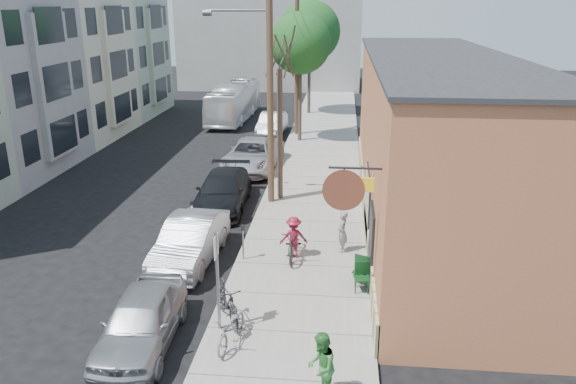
# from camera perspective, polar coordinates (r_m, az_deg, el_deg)

# --- Properties ---
(ground) EXTENTS (120.00, 120.00, 0.00)m
(ground) POSITION_cam_1_polar(r_m,az_deg,el_deg) (19.67, -11.19, -7.15)
(ground) COLOR black
(sidewalk) EXTENTS (4.50, 58.00, 0.15)m
(sidewalk) POSITION_cam_1_polar(r_m,az_deg,el_deg) (29.15, 2.99, 2.00)
(sidewalk) COLOR gray
(sidewalk) RESTS_ON ground
(cafe_building) EXTENTS (6.60, 20.20, 6.61)m
(cafe_building) POSITION_cam_1_polar(r_m,az_deg,el_deg) (22.75, 14.42, 5.03)
(cafe_building) COLOR #AF6541
(cafe_building) RESTS_ON ground
(apartment_row) EXTENTS (6.30, 32.00, 9.00)m
(apartment_row) POSITION_cam_1_polar(r_m,az_deg,el_deg) (35.63, -23.96, 10.80)
(apartment_row) COLOR #A6B69A
(apartment_row) RESTS_ON ground
(end_cap_building) EXTENTS (18.00, 8.00, 12.00)m
(end_cap_building) POSITION_cam_1_polar(r_m,az_deg,el_deg) (59.40, -1.68, 16.40)
(end_cap_building) COLOR #989894
(end_cap_building) RESTS_ON ground
(sign_post) EXTENTS (0.07, 0.45, 2.80)m
(sign_post) POSITION_cam_1_polar(r_m,az_deg,el_deg) (14.82, -7.20, -8.04)
(sign_post) COLOR slate
(sign_post) RESTS_ON sidewalk
(parking_meter_near) EXTENTS (0.14, 0.14, 1.24)m
(parking_meter_near) POSITION_cam_1_polar(r_m,az_deg,el_deg) (19.00, -4.60, -4.53)
(parking_meter_near) COLOR slate
(parking_meter_near) RESTS_ON sidewalk
(parking_meter_far) EXTENTS (0.14, 0.14, 1.24)m
(parking_meter_far) POSITION_cam_1_polar(r_m,az_deg,el_deg) (26.67, -1.54, 2.46)
(parking_meter_far) COLOR slate
(parking_meter_far) RESTS_ON sidewalk
(utility_pole_near) EXTENTS (3.57, 0.28, 10.00)m
(utility_pole_near) POSITION_cam_1_polar(r_m,az_deg,el_deg) (23.50, -1.99, 11.26)
(utility_pole_near) COLOR #503A28
(utility_pole_near) RESTS_ON sidewalk
(utility_pole_far) EXTENTS (1.80, 0.28, 10.00)m
(utility_pole_far) POSITION_cam_1_polar(r_m,az_deg,el_deg) (36.65, 0.90, 13.88)
(utility_pole_far) COLOR #503A28
(utility_pole_far) RESTS_ON sidewalk
(tree_bare) EXTENTS (0.24, 0.24, 5.71)m
(tree_bare) POSITION_cam_1_polar(r_m,az_deg,el_deg) (24.31, -0.83, 5.77)
(tree_bare) COLOR #44392C
(tree_bare) RESTS_ON sidewalk
(tree_leafy_mid) EXTENTS (3.71, 3.71, 7.81)m
(tree_leafy_mid) POSITION_cam_1_polar(r_m,az_deg,el_deg) (34.80, 1.25, 14.85)
(tree_leafy_mid) COLOR #44392C
(tree_leafy_mid) RESTS_ON sidewalk
(tree_leafy_far) EXTENTS (4.62, 4.62, 8.50)m
(tree_leafy_far) POSITION_cam_1_polar(r_m,az_deg,el_deg) (43.99, 2.22, 15.99)
(tree_leafy_far) COLOR #44392C
(tree_leafy_far) RESTS_ON sidewalk
(patio_chair_a) EXTENTS (0.66, 0.66, 0.88)m
(patio_chair_a) POSITION_cam_1_polar(r_m,az_deg,el_deg) (17.65, 7.47, -7.96)
(patio_chair_a) COLOR #103A17
(patio_chair_a) RESTS_ON sidewalk
(patio_chair_b) EXTENTS (0.59, 0.59, 0.88)m
(patio_chair_b) POSITION_cam_1_polar(r_m,az_deg,el_deg) (17.24, 7.52, -8.64)
(patio_chair_b) COLOR #103A17
(patio_chair_b) RESTS_ON sidewalk
(patron_grey) EXTENTS (0.39, 0.56, 1.47)m
(patron_grey) POSITION_cam_1_polar(r_m,az_deg,el_deg) (19.65, 5.53, -4.05)
(patron_grey) COLOR gray
(patron_grey) RESTS_ON sidewalk
(patron_green) EXTENTS (0.67, 0.83, 1.62)m
(patron_green) POSITION_cam_1_polar(r_m,az_deg,el_deg) (12.78, 3.36, -17.32)
(patron_green) COLOR #327D32
(patron_green) RESTS_ON sidewalk
(cyclist) EXTENTS (1.04, 0.72, 1.47)m
(cyclist) POSITION_cam_1_polar(r_m,az_deg,el_deg) (19.14, 0.57, -4.61)
(cyclist) COLOR maroon
(cyclist) RESTS_ON sidewalk
(cyclist_bike) EXTENTS (0.73, 2.06, 1.08)m
(cyclist_bike) POSITION_cam_1_polar(r_m,az_deg,el_deg) (19.21, 0.57, -5.14)
(cyclist_bike) COLOR black
(cyclist_bike) RESTS_ON sidewalk
(parked_bike_a) EXTENTS (1.39, 1.93, 1.15)m
(parked_bike_a) POSITION_cam_1_polar(r_m,az_deg,el_deg) (15.64, -6.20, -11.08)
(parked_bike_a) COLOR black
(parked_bike_a) RESTS_ON sidewalk
(parked_bike_b) EXTENTS (0.90, 1.78, 0.89)m
(parked_bike_b) POSITION_cam_1_polar(r_m,az_deg,el_deg) (14.75, -5.76, -13.66)
(parked_bike_b) COLOR slate
(parked_bike_b) RESTS_ON sidewalk
(car_0) EXTENTS (1.90, 4.32, 1.45)m
(car_0) POSITION_cam_1_polar(r_m,az_deg,el_deg) (15.24, -14.69, -12.52)
(car_0) COLOR #9B9CA2
(car_0) RESTS_ON ground
(car_1) EXTENTS (1.87, 4.74, 1.54)m
(car_1) POSITION_cam_1_polar(r_m,az_deg,el_deg) (19.41, -9.92, -4.93)
(car_1) COLOR #AAACB2
(car_1) RESTS_ON ground
(car_2) EXTENTS (2.28, 5.22, 1.49)m
(car_2) POSITION_cam_1_polar(r_m,az_deg,el_deg) (24.31, -6.65, 0.11)
(car_2) COLOR black
(car_2) RESTS_ON ground
(car_3) EXTENTS (2.95, 5.80, 1.57)m
(car_3) POSITION_cam_1_polar(r_m,az_deg,el_deg) (29.78, -3.60, 3.78)
(car_3) COLOR #B9BAC2
(car_3) RESTS_ON ground
(car_4) EXTENTS (1.71, 4.47, 1.46)m
(car_4) POSITION_cam_1_polar(r_m,az_deg,el_deg) (37.69, -1.63, 6.92)
(car_4) COLOR #A5A6AD
(car_4) RESTS_ON ground
(bus) EXTENTS (2.53, 9.70, 2.69)m
(bus) POSITION_cam_1_polar(r_m,az_deg,el_deg) (42.78, -5.51, 9.11)
(bus) COLOR white
(bus) RESTS_ON ground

